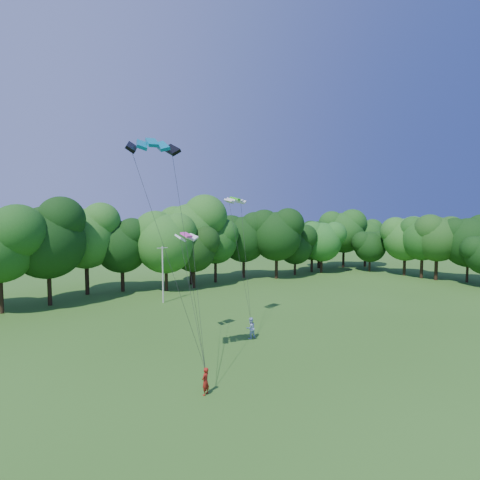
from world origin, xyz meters
TOP-DOWN VIEW (x-y plane):
  - ground at (0.00, 0.00)m, footprint 160.00×160.00m
  - utility_pole at (-0.82, 28.24)m, footprint 1.42×0.22m
  - kite_flyer_left at (-6.94, 4.26)m, footprint 0.76×0.69m
  - kite_flyer_right at (1.18, 11.41)m, footprint 0.97×0.77m
  - kite_teal at (-9.21, 6.86)m, footprint 3.28×1.82m
  - kite_green at (2.10, 15.59)m, footprint 2.57×1.83m
  - kite_pink at (-3.89, 13.89)m, footprint 2.19×1.51m
  - tree_back_center at (6.32, 34.52)m, footprint 7.20×7.20m
  - tree_back_east at (32.30, 34.55)m, footprint 7.94×7.94m
  - tree_flank_east at (43.18, 19.00)m, footprint 8.07×8.07m

SIDE VIEW (x-z plane):
  - ground at x=0.00m, z-range 0.00..0.00m
  - kite_flyer_left at x=-6.94m, z-range 0.00..1.73m
  - kite_flyer_right at x=1.18m, z-range 0.00..1.91m
  - utility_pole at x=-0.82m, z-range 0.13..7.21m
  - tree_back_center at x=6.32m, z-range 1.30..11.78m
  - tree_back_east at x=32.30m, z-range 1.44..12.99m
  - tree_flank_east at x=43.18m, z-range 1.46..13.20m
  - kite_pink at x=-3.89m, z-range 9.16..9.62m
  - kite_green at x=2.10m, z-range 12.49..12.88m
  - kite_teal at x=-9.21m, z-range 15.29..16.07m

